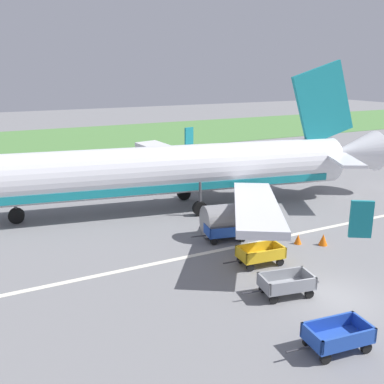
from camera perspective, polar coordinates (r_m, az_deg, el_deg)
ground_plane at (r=22.98m, az=18.32°, el=-12.83°), size 220.00×220.00×0.00m
grass_strip at (r=72.54m, az=-15.15°, el=6.56°), size 220.00×28.00×0.06m
apron_stripe at (r=28.28m, az=7.18°, el=-6.65°), size 120.00×0.36×0.01m
airplane at (r=34.22m, az=-2.43°, el=2.73°), size 37.54×30.30×11.34m
baggage_cart_second_in_row at (r=18.98m, az=18.12°, el=-17.15°), size 3.61×1.70×1.07m
baggage_cart_third_in_row at (r=22.34m, az=11.97°, el=-11.45°), size 3.63×1.84×1.07m
baggage_cart_fourth_in_row at (r=25.37m, az=8.74°, el=-7.92°), size 3.61×1.65×1.07m
baggage_cart_far_end at (r=28.56m, az=4.26°, el=-5.05°), size 3.63×1.91×1.07m
traffic_cone_near_plane at (r=28.81m, az=13.43°, el=-5.89°), size 0.47×0.47×0.62m
traffic_cone_mid_apron at (r=28.99m, az=16.46°, el=-5.86°), size 0.55×0.55×0.73m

